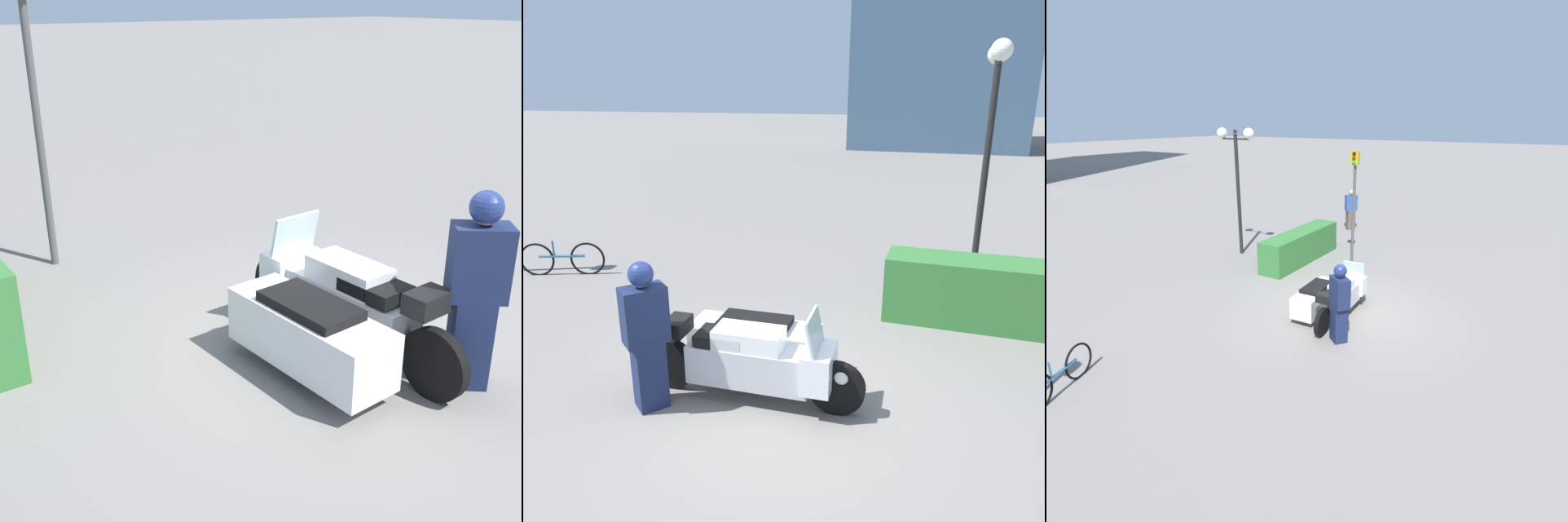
{
  "view_description": "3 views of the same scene",
  "coord_description": "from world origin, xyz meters",
  "views": [
    {
      "loc": [
        -4.17,
        3.66,
        3.07
      ],
      "look_at": [
        0.14,
        0.6,
        0.92
      ],
      "focal_mm": 45.0,
      "sensor_mm": 36.0,
      "label": 1
    },
    {
      "loc": [
        1.69,
        -4.75,
        3.34
      ],
      "look_at": [
        -0.25,
        1.1,
        1.3
      ],
      "focal_mm": 35.0,
      "sensor_mm": 36.0,
      "label": 2
    },
    {
      "loc": [
        -8.05,
        -3.92,
        4.41
      ],
      "look_at": [
        0.07,
        1.05,
        1.08
      ],
      "focal_mm": 28.0,
      "sensor_mm": 36.0,
      "label": 3
    }
  ],
  "objects": [
    {
      "name": "traffic_light_near",
      "position": [
        3.38,
        1.39,
        2.3
      ],
      "size": [
        0.23,
        0.27,
        3.51
      ],
      "rotation": [
        0.0,
        0.0,
        3.23
      ],
      "color": "#4C4C4C",
      "rests_on": "ground"
    },
    {
      "name": "police_motorcycle",
      "position": [
        -0.24,
        0.23,
        0.46
      ],
      "size": [
        2.61,
        1.13,
        1.15
      ],
      "rotation": [
        0.0,
        0.0,
        0.05
      ],
      "color": "black",
      "rests_on": "ground"
    },
    {
      "name": "pedestrian_bystander",
      "position": [
        7.16,
        3.25,
        0.83
      ],
      "size": [
        0.54,
        0.53,
        1.67
      ],
      "rotation": [
        0.0,
        0.0,
        -2.31
      ],
      "color": "brown",
      "rests_on": "ground"
    },
    {
      "name": "ground_plane",
      "position": [
        0.0,
        0.0,
        0.0
      ],
      "size": [
        160.0,
        160.0,
        0.0
      ],
      "primitive_type": "plane",
      "color": "slate"
    },
    {
      "name": "hedge_bush_curbside",
      "position": [
        2.62,
        2.88,
        0.5
      ],
      "size": [
        3.52,
        0.79,
        1.0
      ],
      "primitive_type": "cube",
      "color": "#337033",
      "rests_on": "ground"
    },
    {
      "name": "bicycle_parked",
      "position": [
        -5.27,
        2.7,
        0.31
      ],
      "size": [
        1.51,
        0.62,
        0.7
      ],
      "rotation": [
        0.0,
        0.0,
        0.37
      ],
      "color": "black",
      "rests_on": "ground"
    },
    {
      "name": "twin_lamp_post",
      "position": [
        2.23,
        5.06,
        3.17
      ],
      "size": [
        0.34,
        1.44,
        4.16
      ],
      "color": "black",
      "rests_on": "ground"
    },
    {
      "name": "officer_rider",
      "position": [
        -1.27,
        -0.54,
        0.9
      ],
      "size": [
        0.51,
        0.54,
        1.7
      ],
      "rotation": [
        0.0,
        0.0,
        2.46
      ],
      "color": "#192347",
      "rests_on": "ground"
    }
  ]
}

